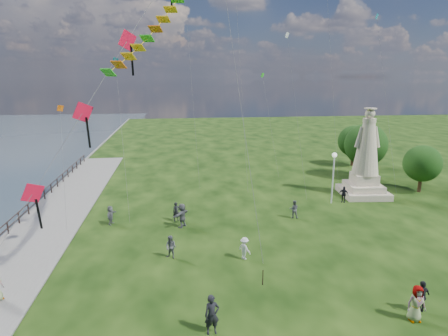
{
  "coord_description": "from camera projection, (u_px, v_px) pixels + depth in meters",
  "views": [
    {
      "loc": [
        -4.04,
        -15.11,
        11.19
      ],
      "look_at": [
        -1.0,
        8.0,
        5.5
      ],
      "focal_mm": 30.0,
      "sensor_mm": 36.0,
      "label": 1
    }
  ],
  "objects": [
    {
      "name": "waterfront",
      "position": [
        7.0,
        254.0,
        24.47
      ],
      "size": [
        200.0,
        200.0,
        1.51
      ],
      "color": "#34454F",
      "rests_on": "ground"
    },
    {
      "name": "statue",
      "position": [
        366.0,
        163.0,
        35.63
      ],
      "size": [
        4.54,
        4.54,
        8.41
      ],
      "rotation": [
        0.0,
        0.0,
        -0.1
      ],
      "color": "tan",
      "rests_on": "ground"
    },
    {
      "name": "lamppost",
      "position": [
        334.0,
        167.0,
        33.31
      ],
      "size": [
        0.43,
        0.43,
        4.69
      ],
      "color": "silver",
      "rests_on": "ground"
    },
    {
      "name": "tree_row",
      "position": [
        373.0,
        147.0,
        42.43
      ],
      "size": [
        7.04,
        15.45,
        6.16
      ],
      "color": "#382314",
      "rests_on": "ground"
    },
    {
      "name": "person_0",
      "position": [
        212.0,
        315.0,
        16.58
      ],
      "size": [
        0.74,
        0.54,
        1.86
      ],
      "primitive_type": "imported",
      "rotation": [
        0.0,
        0.0,
        0.14
      ],
      "color": "black",
      "rests_on": "ground"
    },
    {
      "name": "person_1",
      "position": [
        171.0,
        247.0,
        23.57
      ],
      "size": [
        0.86,
        0.75,
        1.5
      ],
      "primitive_type": "imported",
      "rotation": [
        0.0,
        0.0,
        -0.51
      ],
      "color": "#595960",
      "rests_on": "ground"
    },
    {
      "name": "person_2",
      "position": [
        245.0,
        248.0,
        23.47
      ],
      "size": [
        0.94,
        1.04,
        1.44
      ],
      "primitive_type": "imported",
      "rotation": [
        0.0,
        0.0,
        2.19
      ],
      "color": "silver",
      "rests_on": "ground"
    },
    {
      "name": "person_3",
      "position": [
        422.0,
        297.0,
        18.12
      ],
      "size": [
        1.08,
        0.77,
        1.66
      ],
      "primitive_type": "imported",
      "rotation": [
        0.0,
        0.0,
        3.45
      ],
      "color": "black",
      "rests_on": "ground"
    },
    {
      "name": "person_4",
      "position": [
        416.0,
        303.0,
        17.46
      ],
      "size": [
        0.91,
        0.6,
        1.79
      ],
      "primitive_type": "imported",
      "rotation": [
        0.0,
        0.0,
        -0.07
      ],
      "color": "#595960",
      "rests_on": "ground"
    },
    {
      "name": "person_5",
      "position": [
        111.0,
        215.0,
        29.02
      ],
      "size": [
        0.91,
        1.5,
        1.5
      ],
      "primitive_type": "imported",
      "rotation": [
        0.0,
        0.0,
        1.33
      ],
      "color": "#595960",
      "rests_on": "ground"
    },
    {
      "name": "person_6",
      "position": [
        176.0,
        212.0,
        29.69
      ],
      "size": [
        0.64,
        0.5,
        1.55
      ],
      "primitive_type": "imported",
      "rotation": [
        0.0,
        0.0,
        0.25
      ],
      "color": "black",
      "rests_on": "ground"
    },
    {
      "name": "person_7",
      "position": [
        294.0,
        209.0,
        30.37
      ],
      "size": [
        0.81,
        0.61,
        1.48
      ],
      "primitive_type": "imported",
      "rotation": [
        0.0,
        0.0,
        2.89
      ],
      "color": "#595960",
      "rests_on": "ground"
    },
    {
      "name": "person_9",
      "position": [
        344.0,
        194.0,
        34.15
      ],
      "size": [
        0.98,
        0.89,
        1.51
      ],
      "primitive_type": "imported",
      "rotation": [
        0.0,
        0.0,
        -0.65
      ],
      "color": "black",
      "rests_on": "ground"
    },
    {
      "name": "person_11",
      "position": [
        182.0,
        215.0,
        28.48
      ],
      "size": [
        1.66,
        1.83,
        1.87
      ],
      "primitive_type": "imported",
      "rotation": [
        0.0,
        0.0,
        4.05
      ],
      "color": "#595960",
      "rests_on": "ground"
    },
    {
      "name": "red_kite_train",
      "position": [
        124.0,
        50.0,
        18.37
      ],
      "size": [
        11.81,
        9.35,
        20.18
      ],
      "color": "black",
      "rests_on": "ground"
    },
    {
      "name": "small_kites",
      "position": [
        246.0,
        51.0,
        36.56
      ],
      "size": [
        30.9,
        18.0,
        25.43
      ],
      "color": "teal",
      "rests_on": "ground"
    }
  ]
}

